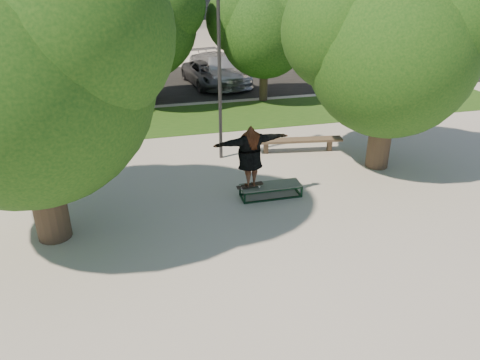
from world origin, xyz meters
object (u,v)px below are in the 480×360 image
object	(u,v)px
bench	(298,141)
car_grey	(210,74)
tree_left	(17,63)
grind_box	(271,191)
tree_right	(389,43)
lamppost	(219,69)
car_silver_b	(219,69)
car_dark	(103,86)

from	to	relation	value
bench	car_grey	world-z (taller)	car_grey
tree_left	grind_box	world-z (taller)	tree_left
tree_right	lamppost	xyz separation A→B (m)	(-4.92, 1.92, -0.94)
tree_left	lamppost	xyz separation A→B (m)	(5.29, 3.91, -1.27)
bench	car_silver_b	xyz separation A→B (m)	(-0.76, 10.56, 0.36)
tree_right	grind_box	xyz separation A→B (m)	(-4.09, -1.32, -3.90)
car_grey	lamppost	bearing A→B (deg)	-106.57
tree_left	tree_right	xyz separation A→B (m)	(10.21, 1.99, -0.33)
tree_right	lamppost	size ratio (longest dim) A/B	1.07
tree_right	lamppost	world-z (taller)	tree_right
tree_left	car_grey	bearing A→B (deg)	64.07
tree_right	car_grey	size ratio (longest dim) A/B	1.42
bench	tree_left	bearing A→B (deg)	-147.13
car_grey	tree_right	bearing A→B (deg)	-82.17
grind_box	car_grey	xyz separation A→B (m)	(0.67, 13.30, 0.45)
tree_left	bench	xyz separation A→B (m)	(8.13, 3.76, -4.01)
car_dark	tree_right	bearing A→B (deg)	-44.34
tree_right	car_grey	world-z (taller)	tree_right
car_grey	car_silver_b	world-z (taller)	car_silver_b
tree_right	car_grey	bearing A→B (deg)	105.92
tree_right	grind_box	size ratio (longest dim) A/B	3.62
tree_left	tree_right	distance (m)	10.41
lamppost	car_silver_b	size ratio (longest dim) A/B	1.14
grind_box	car_dark	distance (m)	12.75
tree_right	car_dark	world-z (taller)	tree_right
grind_box	car_silver_b	bearing A→B (deg)	84.79
bench	car_dark	distance (m)	11.10
lamppost	car_grey	bearing A→B (deg)	81.52
tree_right	bench	world-z (taller)	tree_right
tree_right	lamppost	bearing A→B (deg)	158.72
tree_left	car_dark	world-z (taller)	tree_left
car_silver_b	grind_box	bearing A→B (deg)	-106.37
car_silver_b	car_grey	bearing A→B (deg)	-159.78
lamppost	car_dark	size ratio (longest dim) A/B	1.43
car_dark	car_grey	distance (m)	5.83
grind_box	car_dark	size ratio (longest dim) A/B	0.42
tree_left	car_grey	size ratio (longest dim) A/B	1.55
bench	car_silver_b	bearing A→B (deg)	102.18
bench	car_silver_b	distance (m)	10.59
tree_left	car_silver_b	world-z (taller)	tree_left
car_dark	car_silver_b	distance (m)	6.48
lamppost	grind_box	bearing A→B (deg)	-75.62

